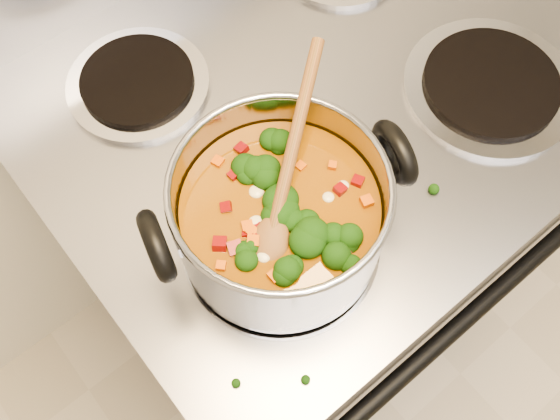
# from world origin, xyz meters

# --- Properties ---
(electric_range) EXTENTS (0.77, 0.69, 1.08)m
(electric_range) POSITION_xyz_m (-0.01, 1.16, 0.47)
(electric_range) COLOR gray
(electric_range) RESTS_ON ground
(stockpot) EXTENTS (0.29, 0.23, 0.14)m
(stockpot) POSITION_xyz_m (-0.19, 1.01, 1.00)
(stockpot) COLOR #9C9CA3
(stockpot) RESTS_ON electric_range
(wooden_spoon) EXTENTS (0.22, 0.17, 0.09)m
(wooden_spoon) POSITION_xyz_m (-0.18, 1.02, 1.03)
(wooden_spoon) COLOR brown
(wooden_spoon) RESTS_ON stockpot
(cooktop_crumbs) EXTENTS (0.35, 0.22, 0.01)m
(cooktop_crumbs) POSITION_xyz_m (-0.13, 0.93, 0.92)
(cooktop_crumbs) COLOR black
(cooktop_crumbs) RESTS_ON electric_range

